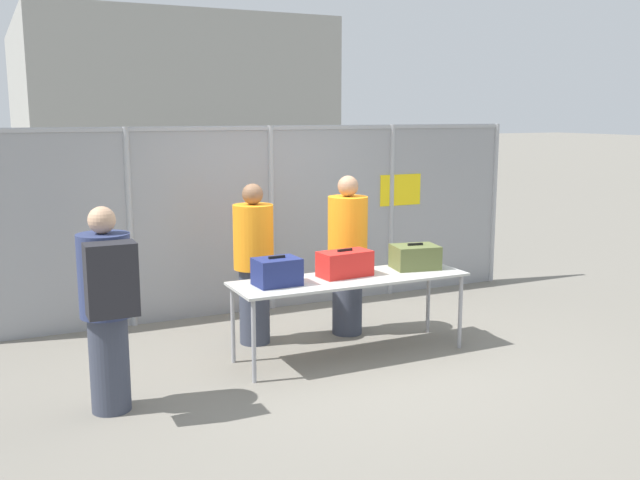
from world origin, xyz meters
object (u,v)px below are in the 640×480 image
(inspection_table, at_px, (350,283))
(utility_trailer, at_px, (270,243))
(suitcase_red, at_px, (345,264))
(suitcase_olive, at_px, (415,257))
(security_worker_far, at_px, (254,262))
(suitcase_navy, at_px, (277,272))
(security_worker_near, at_px, (348,253))
(traveler_hooded, at_px, (107,302))

(inspection_table, bearing_deg, utility_trailer, 80.13)
(inspection_table, height_order, suitcase_red, suitcase_red)
(suitcase_olive, height_order, utility_trailer, suitcase_olive)
(inspection_table, bearing_deg, suitcase_olive, 5.84)
(inspection_table, relative_size, security_worker_far, 1.41)
(suitcase_red, bearing_deg, suitcase_navy, -175.60)
(inspection_table, height_order, suitcase_navy, suitcase_navy)
(utility_trailer, bearing_deg, suitcase_olive, -88.11)
(security_worker_far, bearing_deg, suitcase_red, 148.87)
(security_worker_near, height_order, security_worker_far, security_worker_near)
(traveler_hooded, height_order, security_worker_far, security_worker_far)
(suitcase_navy, bearing_deg, traveler_hooded, -164.74)
(suitcase_red, height_order, traveler_hooded, traveler_hooded)
(suitcase_navy, height_order, suitcase_olive, suitcase_navy)
(inspection_table, distance_m, traveler_hooded, 2.37)
(suitcase_olive, height_order, security_worker_far, security_worker_far)
(security_worker_far, bearing_deg, suitcase_navy, 100.25)
(inspection_table, distance_m, suitcase_red, 0.19)
(suitcase_navy, relative_size, security_worker_near, 0.25)
(suitcase_navy, bearing_deg, utility_trailer, 69.51)
(suitcase_olive, bearing_deg, inspection_table, -174.16)
(inspection_table, bearing_deg, security_worker_near, 64.63)
(suitcase_navy, relative_size, utility_trailer, 0.11)
(suitcase_navy, height_order, security_worker_near, security_worker_near)
(suitcase_red, relative_size, traveler_hooded, 0.32)
(inspection_table, xyz_separation_m, utility_trailer, (0.66, 3.80, -0.30))
(traveler_hooded, bearing_deg, suitcase_navy, 4.46)
(suitcase_red, bearing_deg, security_worker_near, 60.03)
(suitcase_olive, bearing_deg, suitcase_red, -179.78)
(suitcase_olive, distance_m, traveler_hooded, 3.15)
(traveler_hooded, xyz_separation_m, security_worker_near, (2.63, 1.04, -0.03))
(suitcase_navy, distance_m, utility_trailer, 4.06)
(inspection_table, distance_m, suitcase_olive, 0.81)
(traveler_hooded, height_order, utility_trailer, traveler_hooded)
(inspection_table, height_order, utility_trailer, inspection_table)
(suitcase_red, height_order, suitcase_olive, suitcase_red)
(inspection_table, distance_m, security_worker_far, 1.04)
(security_worker_near, distance_m, utility_trailer, 3.22)
(suitcase_navy, relative_size, suitcase_red, 0.79)
(suitcase_navy, distance_m, security_worker_near, 1.22)
(security_worker_near, bearing_deg, security_worker_far, -25.99)
(suitcase_olive, bearing_deg, traveler_hooded, -171.05)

